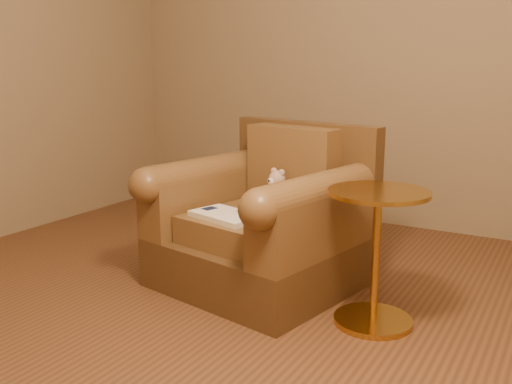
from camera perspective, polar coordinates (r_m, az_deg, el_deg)
The scene contains 5 objects.
floor at distance 2.83m, azimuth -4.32°, elevation -12.07°, with size 4.00×4.00×0.00m, color brown.
armchair at distance 3.11m, azimuth 0.95°, elevation -3.18°, with size 1.11×1.07×0.86m.
teddy_bear at distance 3.14m, azimuth 1.85°, elevation -0.03°, with size 0.16×0.18×0.22m.
guidebook at distance 2.92m, azimuth -3.02°, elevation -2.37°, with size 0.41×0.31×0.03m.
side_table at distance 2.66m, azimuth 11.91°, elevation -6.02°, with size 0.45×0.45×0.64m.
Camera 1 is at (1.46, -2.12, 1.18)m, focal length 40.00 mm.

